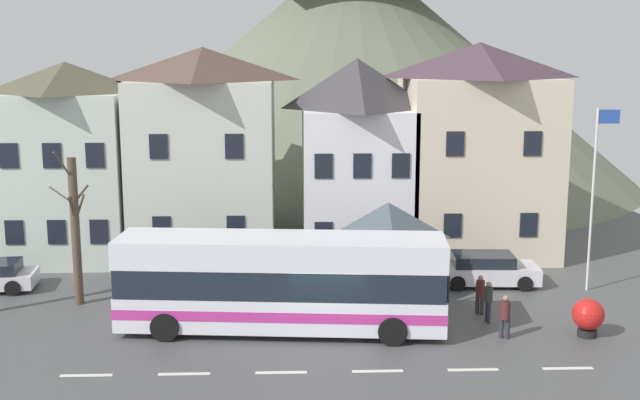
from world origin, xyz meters
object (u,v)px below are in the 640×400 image
(parked_car_00, at_px, (486,270))
(pedestrian_01, at_px, (480,293))
(pedestrian_02, at_px, (488,298))
(pedestrian_03, at_px, (409,288))
(public_bench, at_px, (359,269))
(bare_tree_00, at_px, (75,230))
(pedestrian_00, at_px, (505,315))
(townhouse_03, at_px, (476,149))
(transit_bus, at_px, (281,284))
(townhouse_00, at_px, (70,161))
(townhouse_02, at_px, (357,158))
(bus_shelter, at_px, (388,221))
(townhouse_01, at_px, (205,152))
(parked_car_02, at_px, (181,269))
(harbour_buoy, at_px, (588,316))
(flagpole, at_px, (595,187))
(hilltop_castle, at_px, (353,55))

(parked_car_00, xyz_separation_m, pedestrian_01, (-1.15, -3.76, 0.16))
(pedestrian_01, relative_size, pedestrian_02, 0.97)
(pedestrian_03, relative_size, public_bench, 0.96)
(bare_tree_00, bearing_deg, pedestrian_00, -15.64)
(townhouse_03, bearing_deg, transit_bus, -130.02)
(pedestrian_00, bearing_deg, pedestrian_03, 134.85)
(townhouse_00, bearing_deg, bare_tree_00, -74.34)
(pedestrian_00, distance_m, pedestrian_01, 2.61)
(public_bench, bearing_deg, pedestrian_02, -53.16)
(pedestrian_02, relative_size, pedestrian_03, 0.91)
(townhouse_02, distance_m, bus_shelter, 7.05)
(townhouse_03, height_order, parked_car_00, townhouse_03)
(townhouse_01, distance_m, parked_car_02, 6.85)
(pedestrian_03, distance_m, harbour_buoy, 6.50)
(flagpole, bearing_deg, bus_shelter, -177.52)
(bus_shelter, distance_m, pedestrian_02, 5.24)
(townhouse_03, height_order, bare_tree_00, townhouse_03)
(bus_shelter, bearing_deg, townhouse_00, 155.13)
(townhouse_03, xyz_separation_m, transit_bus, (-9.36, -11.15, -3.35))
(pedestrian_00, bearing_deg, townhouse_02, 109.41)
(pedestrian_01, relative_size, bare_tree_00, 0.25)
(bare_tree_00, bearing_deg, transit_bus, -22.99)
(townhouse_03, height_order, harbour_buoy, townhouse_03)
(transit_bus, relative_size, public_bench, 6.50)
(townhouse_01, relative_size, pedestrian_01, 6.58)
(townhouse_01, xyz_separation_m, townhouse_02, (7.28, -0.37, -0.26))
(townhouse_00, xyz_separation_m, transit_bus, (10.04, -10.67, -2.91))
(townhouse_03, bearing_deg, bare_tree_00, -155.91)
(hilltop_castle, relative_size, pedestrian_00, 27.34)
(townhouse_00, xyz_separation_m, harbour_buoy, (20.69, -11.60, -3.89))
(townhouse_01, distance_m, townhouse_03, 13.13)
(pedestrian_00, distance_m, bare_tree_00, 16.45)
(transit_bus, bearing_deg, hilltop_castle, 86.61)
(pedestrian_01, bearing_deg, townhouse_03, 78.74)
(townhouse_01, xyz_separation_m, harbour_buoy, (14.42, -12.19, -4.22))
(townhouse_01, height_order, bus_shelter, townhouse_01)
(parked_car_02, xyz_separation_m, harbour_buoy, (14.98, -6.92, 0.12))
(bus_shelter, height_order, flagpole, flagpole)
(townhouse_01, distance_m, harbour_buoy, 19.35)
(hilltop_castle, xyz_separation_m, parked_car_00, (3.54, -28.23, -8.74))
(townhouse_01, bearing_deg, public_bench, -35.39)
(townhouse_02, xyz_separation_m, pedestrian_03, (1.29, -8.97, -3.79))
(townhouse_00, xyz_separation_m, hilltop_castle, (15.11, 22.91, 4.77))
(townhouse_00, distance_m, pedestrian_00, 21.58)
(parked_car_02, xyz_separation_m, pedestrian_00, (12.04, -7.00, 0.21))
(pedestrian_01, bearing_deg, transit_bus, -167.93)
(pedestrian_03, xyz_separation_m, bare_tree_00, (-12.80, 1.48, 2.06))
(townhouse_00, xyz_separation_m, pedestrian_01, (17.50, -9.08, -3.82))
(townhouse_00, xyz_separation_m, parked_car_02, (5.71, -4.68, -4.01))
(townhouse_01, relative_size, transit_bus, 0.85)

